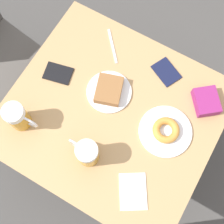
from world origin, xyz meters
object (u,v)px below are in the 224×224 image
object	(u,v)px
plate_with_donut	(166,131)
passport_near_edge	(58,73)
beer_mug_left	(18,117)
beer_mug_center	(87,153)
napkin_folded	(133,191)
plate_with_cake	(109,91)
fork	(112,46)
passport_far_edge	(166,72)
blue_pouch	(206,101)

from	to	relation	value
plate_with_donut	passport_near_edge	size ratio (longest dim) A/B	1.63
beer_mug_left	beer_mug_center	bearing A→B (deg)	-87.49
napkin_folded	plate_with_cake	bearing A→B (deg)	42.76
plate_with_donut	beer_mug_left	size ratio (longest dim) A/B	1.55
fork	passport_far_edge	world-z (taller)	passport_far_edge
blue_pouch	passport_near_edge	bearing A→B (deg)	107.58
plate_with_cake	napkin_folded	distance (m)	0.45
plate_with_donut	beer_mug_left	bearing A→B (deg)	115.92
napkin_folded	passport_near_edge	world-z (taller)	passport_near_edge
beer_mug_left	napkin_folded	world-z (taller)	beer_mug_left
passport_far_edge	napkin_folded	bearing A→B (deg)	-167.14
passport_far_edge	blue_pouch	distance (m)	0.23
plate_with_cake	plate_with_donut	xyz separation A→B (m)	(-0.04, -0.30, -0.00)
plate_with_donut	beer_mug_center	bearing A→B (deg)	137.89
plate_with_donut	passport_far_edge	world-z (taller)	plate_with_donut
plate_with_donut	napkin_folded	bearing A→B (deg)	-179.92
plate_with_cake	beer_mug_center	xyz separation A→B (m)	(-0.30, -0.07, 0.06)
passport_near_edge	blue_pouch	distance (m)	0.68
plate_with_donut	fork	distance (m)	0.48
beer_mug_center	fork	bearing A→B (deg)	18.88
fork	passport_far_edge	distance (m)	0.28
plate_with_cake	plate_with_donut	bearing A→B (deg)	-96.98
beer_mug_center	passport_far_edge	distance (m)	0.53
blue_pouch	napkin_folded	bearing A→B (deg)	169.28
passport_far_edge	fork	bearing A→B (deg)	91.37
plate_with_cake	beer_mug_center	distance (m)	0.31
fork	passport_near_edge	size ratio (longest dim) A/B	1.02
beer_mug_center	beer_mug_left	bearing A→B (deg)	92.51
beer_mug_center	fork	world-z (taller)	beer_mug_center
beer_mug_center	fork	size ratio (longest dim) A/B	1.02
napkin_folded	passport_far_edge	bearing A→B (deg)	12.86
plate_with_cake	napkin_folded	size ratio (longest dim) A/B	1.11
beer_mug_left	passport_near_edge	distance (m)	0.28
beer_mug_left	plate_with_donut	bearing A→B (deg)	-64.08
plate_with_donut	blue_pouch	distance (m)	0.23
napkin_folded	passport_near_edge	bearing A→B (deg)	62.22
napkin_folded	blue_pouch	xyz separation A→B (m)	(0.50, -0.09, 0.02)
blue_pouch	fork	bearing A→B (deg)	85.08
fork	passport_near_edge	distance (m)	0.29
beer_mug_left	passport_far_edge	distance (m)	0.69
beer_mug_center	fork	xyz separation A→B (m)	(0.51, 0.17, -0.07)
beer_mug_left	fork	bearing A→B (deg)	-16.51
beer_mug_left	blue_pouch	world-z (taller)	beer_mug_left
plate_with_cake	plate_with_donut	distance (m)	0.31
beer_mug_left	passport_near_edge	bearing A→B (deg)	-1.73
beer_mug_center	napkin_folded	world-z (taller)	beer_mug_center
plate_with_cake	passport_near_edge	distance (m)	0.25
plate_with_donut	napkin_folded	distance (m)	0.29
beer_mug_center	passport_far_edge	world-z (taller)	beer_mug_center
beer_mug_left	napkin_folded	size ratio (longest dim) A/B	0.81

